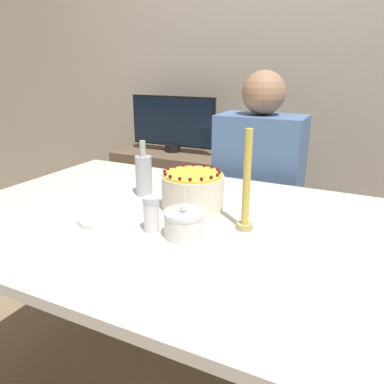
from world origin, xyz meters
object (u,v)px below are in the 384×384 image
(bottle, at_px, (144,175))
(tv_monitor, at_px, (173,123))
(person_man_blue_shirt, at_px, (257,215))
(sugar_bowl, at_px, (184,224))
(sugar_shaker, at_px, (151,214))
(cake, at_px, (192,191))
(candle, at_px, (246,190))

(bottle, distance_m, tv_monitor, 1.09)
(bottle, relative_size, person_man_blue_shirt, 0.17)
(sugar_bowl, xyz_separation_m, bottle, (-0.31, 0.26, 0.04))
(sugar_shaker, distance_m, person_man_blue_shirt, 0.89)
(tv_monitor, bearing_deg, cake, -57.83)
(cake, relative_size, candle, 0.69)
(candle, height_order, person_man_blue_shirt, person_man_blue_shirt)
(candle, height_order, bottle, candle)
(tv_monitor, bearing_deg, bottle, -66.65)
(cake, distance_m, candle, 0.24)
(cake, xyz_separation_m, sugar_shaker, (-0.02, -0.22, -0.01))
(sugar_bowl, bearing_deg, person_man_blue_shirt, 91.49)
(candle, bearing_deg, bottle, 163.56)
(candle, relative_size, person_man_blue_shirt, 0.25)
(cake, height_order, candle, candle)
(sugar_bowl, height_order, sugar_shaker, sugar_shaker)
(sugar_shaker, xyz_separation_m, bottle, (-0.20, 0.27, 0.03))
(candle, xyz_separation_m, tv_monitor, (-0.88, 1.13, -0.01))
(cake, height_order, sugar_shaker, cake)
(sugar_shaker, xyz_separation_m, person_man_blue_shirt, (0.08, 0.84, -0.29))
(cake, xyz_separation_m, sugar_bowl, (0.08, -0.21, -0.02))
(candle, bearing_deg, sugar_bowl, -137.44)
(sugar_bowl, distance_m, person_man_blue_shirt, 0.87)
(sugar_shaker, distance_m, candle, 0.29)
(sugar_bowl, bearing_deg, tv_monitor, 120.36)
(sugar_bowl, bearing_deg, cake, 110.58)
(sugar_bowl, height_order, bottle, bottle)
(bottle, bearing_deg, candle, -16.44)
(candle, relative_size, tv_monitor, 0.51)
(bottle, bearing_deg, sugar_shaker, -53.19)
(cake, distance_m, sugar_bowl, 0.23)
(sugar_shaker, height_order, tv_monitor, tv_monitor)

